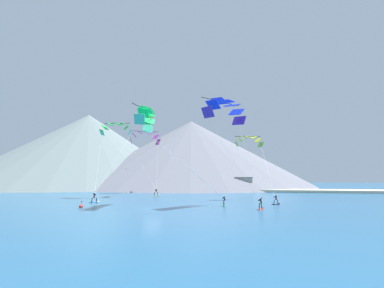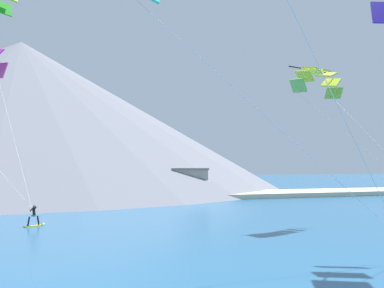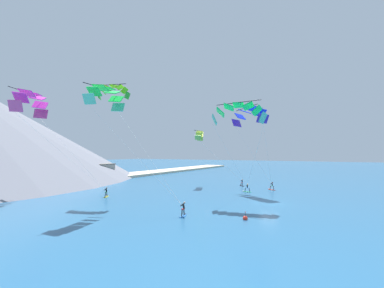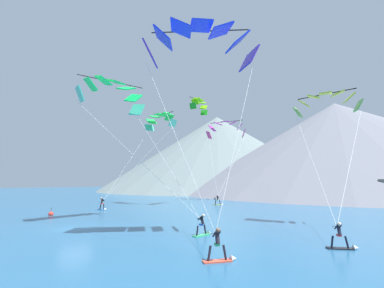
{
  "view_description": "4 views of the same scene",
  "coord_description": "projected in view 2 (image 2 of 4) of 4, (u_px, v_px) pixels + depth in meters",
  "views": [
    {
      "loc": [
        12.04,
        -33.52,
        4.24
      ],
      "look_at": [
        3.11,
        11.4,
        10.25
      ],
      "focal_mm": 24.0,
      "sensor_mm": 36.0,
      "label": 1
    },
    {
      "loc": [
        -7.46,
        -10.46,
        4.68
      ],
      "look_at": [
        2.73,
        19.28,
        6.31
      ],
      "focal_mm": 40.0,
      "sensor_mm": 36.0,
      "label": 2
    },
    {
      "loc": [
        -39.07,
        -9.05,
        7.56
      ],
      "look_at": [
        -1.59,
        12.21,
        8.99
      ],
      "focal_mm": 24.0,
      "sensor_mm": 36.0,
      "label": 3
    },
    {
      "loc": [
        23.62,
        -6.78,
        3.85
      ],
      "look_at": [
        -2.0,
        14.3,
        8.8
      ],
      "focal_mm": 24.0,
      "sensor_mm": 36.0,
      "label": 4
    }
  ],
  "objects": [
    {
      "name": "shore_building_promenade_mid",
      "position": [
        184.0,
        183.0,
        63.82
      ],
      "size": [
        5.5,
        7.06,
        4.4
      ],
      "color": "#A89E8E",
      "rests_on": "ground"
    },
    {
      "name": "shoreline_strip",
      "position": [
        103.0,
        198.0,
        58.55
      ],
      "size": [
        180.0,
        10.0,
        0.7
      ],
      "primitive_type": "cube",
      "color": "beige",
      "rests_on": "ground"
    },
    {
      "name": "shore_building_quay_west",
      "position": [
        113.0,
        183.0,
        61.24
      ],
      "size": [
        9.88,
        6.99,
        4.42
      ],
      "color": "silver",
      "rests_on": "ground"
    },
    {
      "name": "shore_building_quay_east",
      "position": [
        0.0,
        174.0,
        58.64
      ],
      "size": [
        8.36,
        7.16,
        7.25
      ],
      "color": "#B7AD9E",
      "rests_on": "ground"
    },
    {
      "name": "parafoil_kite_near_trail",
      "position": [
        319.0,
        79.0,
        34.53
      ],
      "size": [
        6.46,
        10.52,
        11.4
      ],
      "color": "#75B948"
    },
    {
      "name": "mountain_peak_west_ridge",
      "position": [
        20.0,
        114.0,
        94.33
      ],
      "size": [
        112.75,
        112.75,
        32.38
      ],
      "color": "slate",
      "rests_on": "ground"
    },
    {
      "name": "kitesurfer_far_right",
      "position": [
        36.0,
        220.0,
        33.34
      ],
      "size": [
        1.71,
        1.22,
        1.75
      ],
      "color": "yellow",
      "rests_on": "ground"
    }
  ]
}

